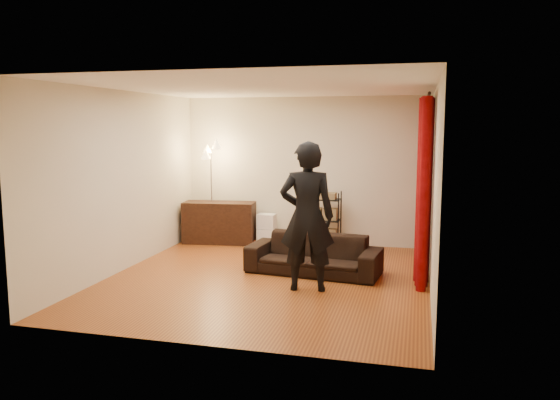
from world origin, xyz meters
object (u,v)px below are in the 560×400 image
(sofa, at_px, (314,254))
(media_cabinet, at_px, (219,222))
(person, at_px, (307,217))
(storage_boxes, at_px, (267,229))
(floor_lamp, at_px, (211,194))
(wire_shelf, at_px, (327,220))

(sofa, relative_size, media_cabinet, 1.48)
(person, height_order, media_cabinet, person)
(storage_boxes, bearing_deg, sofa, -55.83)
(person, xyz_separation_m, floor_lamp, (-2.30, 2.42, -0.06))
(floor_lamp, bearing_deg, person, -46.51)
(sofa, relative_size, floor_lamp, 1.06)
(sofa, distance_m, media_cabinet, 2.69)
(person, bearing_deg, sofa, -95.62)
(person, distance_m, media_cabinet, 3.36)
(person, height_order, wire_shelf, person)
(media_cabinet, bearing_deg, storage_boxes, 4.58)
(media_cabinet, relative_size, wire_shelf, 1.29)
(wire_shelf, bearing_deg, sofa, -64.42)
(person, relative_size, wire_shelf, 1.94)
(sofa, distance_m, person, 1.09)
(media_cabinet, xyz_separation_m, floor_lamp, (-0.12, -0.07, 0.54))
(storage_boxes, bearing_deg, floor_lamp, -166.42)
(wire_shelf, bearing_deg, storage_boxes, -164.47)
(sofa, relative_size, storage_boxes, 3.53)
(person, distance_m, floor_lamp, 3.34)
(sofa, relative_size, wire_shelf, 1.92)
(media_cabinet, distance_m, wire_shelf, 2.02)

